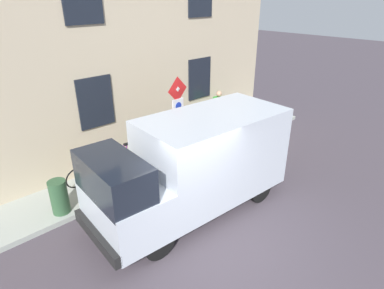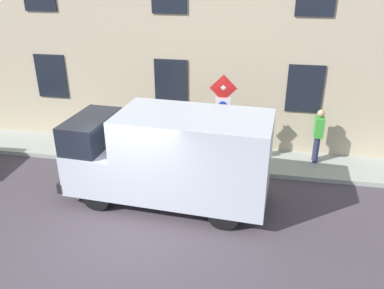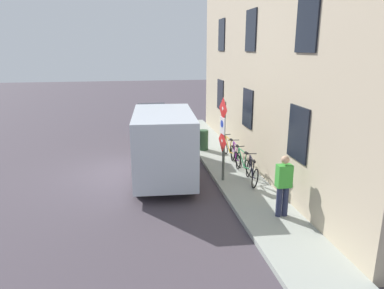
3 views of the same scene
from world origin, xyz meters
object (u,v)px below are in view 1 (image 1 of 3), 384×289
object	(u,v)px
sign_post_stacked	(178,114)
pedestrian	(219,111)
bicycle_green	(146,150)
delivery_van	(195,163)
bicycle_orange	(92,170)
litter_bin	(59,197)
bicycle_black	(168,142)
bicycle_purple	(121,160)

from	to	relation	value
sign_post_stacked	pedestrian	distance (m)	3.15
sign_post_stacked	bicycle_green	world-z (taller)	sign_post_stacked
delivery_van	bicycle_orange	xyz separation A→B (m)	(2.87, 1.43, -0.82)
delivery_van	litter_bin	xyz separation A→B (m)	(2.06, 2.75, -0.74)
pedestrian	litter_bin	xyz separation A→B (m)	(-0.78, 6.74, -0.48)
bicycle_orange	bicycle_black	bearing A→B (deg)	176.12
delivery_van	pedestrian	xyz separation A→B (m)	(2.84, -3.98, -0.26)
sign_post_stacked	bicycle_black	world-z (taller)	sign_post_stacked
sign_post_stacked	bicycle_green	xyz separation A→B (m)	(0.97, 0.60, -1.38)
bicycle_black	pedestrian	xyz separation A→B (m)	(-0.03, -2.53, 0.56)
bicycle_purple	bicycle_green	bearing A→B (deg)	-174.93
bicycle_purple	bicycle_black	bearing A→B (deg)	-174.85
bicycle_orange	bicycle_green	bearing A→B (deg)	176.09
bicycle_orange	litter_bin	size ratio (longest dim) A/B	1.91
delivery_van	bicycle_green	xyz separation A→B (m)	(2.87, -0.49, -0.82)
delivery_van	bicycle_black	distance (m)	3.32
bicycle_purple	delivery_van	bearing A→B (deg)	104.39
litter_bin	bicycle_black	bearing A→B (deg)	-78.97
bicycle_black	bicycle_orange	bearing A→B (deg)	8.58
bicycle_orange	sign_post_stacked	bearing A→B (deg)	155.14
sign_post_stacked	bicycle_orange	world-z (taller)	sign_post_stacked
delivery_van	bicycle_orange	distance (m)	3.31
bicycle_orange	litter_bin	bearing A→B (deg)	27.76
pedestrian	litter_bin	world-z (taller)	pedestrian
sign_post_stacked	bicycle_green	bearing A→B (deg)	32.05
bicycle_black	pedestrian	distance (m)	2.60
bicycle_black	litter_bin	bearing A→B (deg)	19.58
sign_post_stacked	pedestrian	world-z (taller)	sign_post_stacked
sign_post_stacked	pedestrian	xyz separation A→B (m)	(0.93, -2.89, -0.82)
bicycle_black	bicycle_purple	bearing A→B (deg)	8.57
bicycle_green	litter_bin	size ratio (longest dim) A/B	1.91
delivery_van	pedestrian	distance (m)	4.90
bicycle_green	bicycle_orange	size ratio (longest dim) A/B	1.00
sign_post_stacked	bicycle_purple	xyz separation A→B (m)	(0.97, 1.56, -1.38)
delivery_van	litter_bin	bearing A→B (deg)	-32.94
delivery_van	bicycle_black	bearing A→B (deg)	-112.95
bicycle_green	litter_bin	world-z (taller)	litter_bin
sign_post_stacked	litter_bin	distance (m)	4.07
bicycle_purple	pedestrian	bearing A→B (deg)	-175.30
bicycle_purple	bicycle_orange	xyz separation A→B (m)	(-0.00, 0.96, 0.00)
delivery_van	bicycle_green	bearing A→B (deg)	-95.88
bicycle_black	pedestrian	size ratio (longest dim) A/B	1.00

